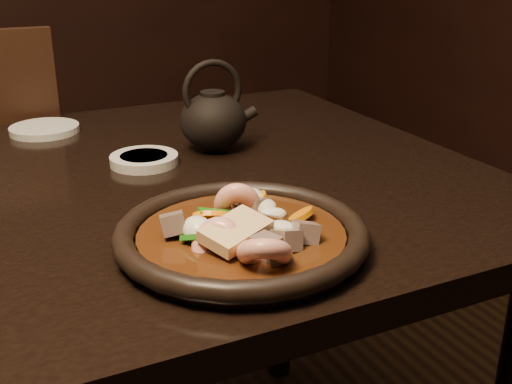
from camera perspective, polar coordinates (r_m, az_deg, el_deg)
name	(u,v)px	position (r m, az deg, el deg)	size (l,w,h in m)	color
plate	(241,236)	(0.75, -1.31, -3.92)	(0.30, 0.30, 0.03)	black
stirfry	(243,232)	(0.75, -1.19, -3.58)	(0.20, 0.22, 0.07)	#3D1D0B
soy_dish	(144,160)	(1.05, -9.92, 2.86)	(0.11, 0.11, 0.02)	silver
saucer_right	(44,129)	(1.28, -18.29, 5.33)	(0.13, 0.13, 0.01)	silver
teapot	(213,118)	(1.09, -3.80, 6.60)	(0.14, 0.11, 0.15)	black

